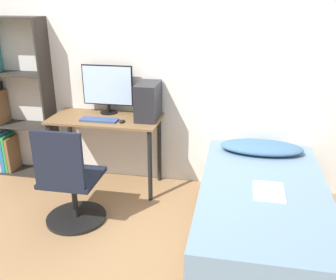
% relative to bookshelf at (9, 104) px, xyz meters
% --- Properties ---
extents(ground_plane, '(14.00, 14.00, 0.00)m').
position_rel_bookshelf_xyz_m(ground_plane, '(1.65, -1.21, -0.82)').
color(ground_plane, '#9E754C').
extents(wall_back, '(8.00, 0.05, 2.50)m').
position_rel_bookshelf_xyz_m(wall_back, '(1.65, 0.16, 0.43)').
color(wall_back, silver).
rests_on(wall_back, ground_plane).
extents(desk, '(1.13, 0.54, 0.78)m').
position_rel_bookshelf_xyz_m(desk, '(1.16, -0.13, -0.17)').
color(desk, brown).
rests_on(desk, ground_plane).
extents(bookshelf, '(0.70, 0.28, 1.75)m').
position_rel_bookshelf_xyz_m(bookshelf, '(0.00, 0.00, 0.00)').
color(bookshelf, '#2D2823').
rests_on(bookshelf, ground_plane).
extents(office_chair, '(0.55, 0.55, 0.95)m').
position_rel_bookshelf_xyz_m(office_chair, '(1.08, -0.89, -0.46)').
color(office_chair, black).
rests_on(office_chair, ground_plane).
extents(bed, '(1.05, 1.94, 0.51)m').
position_rel_bookshelf_xyz_m(bed, '(2.74, -0.83, -0.57)').
color(bed, '#4C3D2D').
rests_on(bed, ground_plane).
extents(pillow, '(0.80, 0.36, 0.11)m').
position_rel_bookshelf_xyz_m(pillow, '(2.74, -0.12, -0.25)').
color(pillow, teal).
rests_on(pillow, bed).
extents(magazine, '(0.24, 0.32, 0.01)m').
position_rel_bookshelf_xyz_m(magazine, '(2.77, -0.91, -0.30)').
color(magazine, silver).
rests_on(magazine, bed).
extents(monitor, '(0.54, 0.18, 0.51)m').
position_rel_bookshelf_xyz_m(monitor, '(1.15, 0.04, 0.24)').
color(monitor, black).
rests_on(monitor, desk).
extents(keyboard, '(0.38, 0.13, 0.02)m').
position_rel_bookshelf_xyz_m(keyboard, '(1.14, -0.24, -0.03)').
color(keyboard, '#33477A').
rests_on(keyboard, desk).
extents(pc_tower, '(0.21, 0.38, 0.36)m').
position_rel_bookshelf_xyz_m(pc_tower, '(1.61, -0.07, 0.14)').
color(pc_tower, '#232328').
rests_on(pc_tower, desk).
extents(mouse, '(0.06, 0.09, 0.02)m').
position_rel_bookshelf_xyz_m(mouse, '(1.38, -0.24, -0.03)').
color(mouse, black).
rests_on(mouse, desk).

